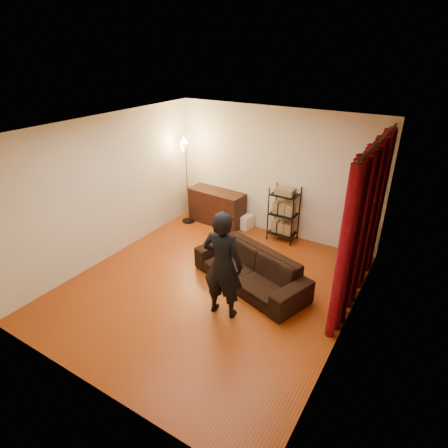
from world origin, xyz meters
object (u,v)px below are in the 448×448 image
Objects in this scene: person at (223,265)px; floor_lamp at (187,181)px; wire_shelf at (284,214)px; media_cabinet at (216,207)px; storage_boxes at (243,221)px; sofa at (250,269)px.

floor_lamp is at bearing -51.55° from person.
person is 1.45× the size of wire_shelf.
media_cabinet is 0.67× the size of floor_lamp.
wire_shelf is (-0.19, 2.72, -0.27)m from person.
storage_boxes is (0.66, 0.08, -0.24)m from media_cabinet.
person reaches higher than storage_boxes.
media_cabinet is at bearing -172.63° from storage_boxes.
floor_lamp is (-2.24, -0.32, 0.41)m from wire_shelf.
media_cabinet is 1.66m from wire_shelf.
sofa is 1.05× the size of floor_lamp.
wire_shelf is at bearing 4.69° from media_cabinet.
sofa is 2.25m from storage_boxes.
sofa is at bearing -40.58° from media_cabinet.
media_cabinet is at bearing 178.86° from wire_shelf.
person is at bearing -87.99° from wire_shelf.
wire_shelf is at bearing 114.32° from sofa.
storage_boxes is at bearing 11.30° from media_cabinet.
floor_lamp is (-2.43, 1.51, 0.70)m from sofa.
floor_lamp is at bearing 166.39° from sofa.
wire_shelf is (1.65, 0.02, 0.20)m from media_cabinet.
person is at bearing -51.79° from media_cabinet.
wire_shelf is at bearing -93.00° from person.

